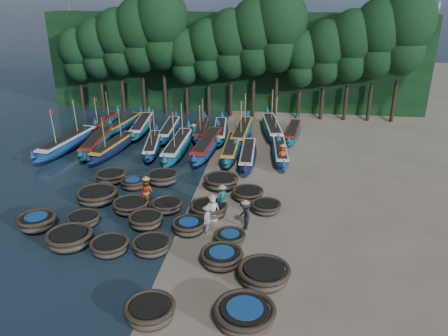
# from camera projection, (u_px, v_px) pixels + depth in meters

# --- Properties ---
(ground) EXTENTS (120.00, 120.00, 0.00)m
(ground) POSITION_uv_depth(u_px,v_px,m) (191.00, 202.00, 27.10)
(ground) COLOR gray
(ground) RESTS_ON ground
(foliage_wall) EXTENTS (40.00, 3.00, 10.00)m
(foliage_wall) POSITION_uv_depth(u_px,v_px,m) (234.00, 62.00, 46.74)
(foliage_wall) COLOR black
(foliage_wall) RESTS_ON ground
(coracle_3) EXTENTS (2.32, 2.32, 0.81)m
(coracle_3) POSITION_uv_depth(u_px,v_px,m) (150.00, 311.00, 17.19)
(coracle_3) COLOR brown
(coracle_3) RESTS_ON ground
(coracle_4) EXTENTS (2.49, 2.49, 0.83)m
(coracle_4) POSITION_uv_depth(u_px,v_px,m) (245.00, 314.00, 17.00)
(coracle_4) COLOR brown
(coracle_4) RESTS_ON ground
(coracle_5) EXTENTS (2.54, 2.54, 0.85)m
(coracle_5) POSITION_uv_depth(u_px,v_px,m) (69.00, 238.00, 22.17)
(coracle_5) COLOR brown
(coracle_5) RESTS_ON ground
(coracle_6) EXTENTS (1.96, 1.96, 0.68)m
(coracle_6) POSITION_uv_depth(u_px,v_px,m) (110.00, 246.00, 21.69)
(coracle_6) COLOR brown
(coracle_6) RESTS_ON ground
(coracle_7) EXTENTS (2.40, 2.40, 0.66)m
(coracle_7) POSITION_uv_depth(u_px,v_px,m) (152.00, 245.00, 21.76)
(coracle_7) COLOR brown
(coracle_7) RESTS_ON ground
(coracle_8) EXTENTS (2.50, 2.50, 0.77)m
(coracle_8) POSITION_uv_depth(u_px,v_px,m) (222.00, 257.00, 20.69)
(coracle_8) COLOR brown
(coracle_8) RESTS_ON ground
(coracle_9) EXTENTS (2.42, 2.42, 0.82)m
(coracle_9) POSITION_uv_depth(u_px,v_px,m) (264.00, 274.00, 19.43)
(coracle_9) COLOR brown
(coracle_9) RESTS_ON ground
(coracle_10) EXTENTS (2.43, 2.43, 0.84)m
(coracle_10) POSITION_uv_depth(u_px,v_px,m) (37.00, 222.00, 23.78)
(coracle_10) COLOR brown
(coracle_10) RESTS_ON ground
(coracle_11) EXTENTS (1.99, 1.99, 0.63)m
(coracle_11) POSITION_uv_depth(u_px,v_px,m) (83.00, 219.00, 24.27)
(coracle_11) COLOR brown
(coracle_11) RESTS_ON ground
(coracle_12) EXTENTS (2.33, 2.33, 0.75)m
(coracle_12) POSITION_uv_depth(u_px,v_px,m) (146.00, 220.00, 24.03)
(coracle_12) COLOR brown
(coracle_12) RESTS_ON ground
(coracle_13) EXTENTS (1.85, 1.85, 0.72)m
(coracle_13) POSITION_uv_depth(u_px,v_px,m) (189.00, 226.00, 23.46)
(coracle_13) COLOR brown
(coracle_13) RESTS_ON ground
(coracle_14) EXTENTS (1.67, 1.67, 0.63)m
(coracle_14) POSITION_uv_depth(u_px,v_px,m) (230.00, 238.00, 22.48)
(coracle_14) COLOR brown
(coracle_14) RESTS_ON ground
(coracle_15) EXTENTS (2.91, 2.91, 0.82)m
(coracle_15) POSITION_uv_depth(u_px,v_px,m) (97.00, 196.00, 26.81)
(coracle_15) COLOR brown
(coracle_15) RESTS_ON ground
(coracle_16) EXTENTS (2.15, 2.15, 0.72)m
(coracle_16) POSITION_uv_depth(u_px,v_px,m) (131.00, 206.00, 25.68)
(coracle_16) COLOR brown
(coracle_16) RESTS_ON ground
(coracle_17) EXTENTS (2.17, 2.17, 0.66)m
(coracle_17) POSITION_uv_depth(u_px,v_px,m) (167.00, 206.00, 25.77)
(coracle_17) COLOR brown
(coracle_17) RESTS_ON ground
(coracle_18) EXTENTS (2.33, 2.33, 0.75)m
(coracle_18) POSITION_uv_depth(u_px,v_px,m) (209.00, 209.00, 25.29)
(coracle_18) COLOR brown
(coracle_18) RESTS_ON ground
(coracle_19) EXTENTS (1.87, 1.87, 0.64)m
(coracle_19) POSITION_uv_depth(u_px,v_px,m) (266.00, 207.00, 25.64)
(coracle_19) COLOR brown
(coracle_19) RESTS_ON ground
(coracle_20) EXTENTS (2.09, 2.09, 0.75)m
(coracle_20) POSITION_uv_depth(u_px,v_px,m) (111.00, 177.00, 29.62)
(coracle_20) COLOR brown
(coracle_20) RESTS_ON ground
(coracle_21) EXTENTS (1.80, 1.80, 0.68)m
(coracle_21) POSITION_uv_depth(u_px,v_px,m) (133.00, 183.00, 28.71)
(coracle_21) COLOR brown
(coracle_21) RESTS_ON ground
(coracle_22) EXTENTS (2.42, 2.42, 0.79)m
(coracle_22) POSITION_uv_depth(u_px,v_px,m) (163.00, 177.00, 29.44)
(coracle_22) COLOR brown
(coracle_22) RESTS_ON ground
(coracle_23) EXTENTS (2.87, 2.87, 0.82)m
(coracle_23) POSITION_uv_depth(u_px,v_px,m) (221.00, 182.00, 28.77)
(coracle_23) COLOR brown
(coracle_23) RESTS_ON ground
(coracle_24) EXTENTS (2.38, 2.38, 0.68)m
(coracle_24) POSITION_uv_depth(u_px,v_px,m) (248.00, 194.00, 27.22)
(coracle_24) COLOR brown
(coracle_24) RESTS_ON ground
(long_boat_0) EXTENTS (2.75, 9.08, 3.89)m
(long_boat_0) POSITION_uv_depth(u_px,v_px,m) (68.00, 143.00, 35.55)
(long_boat_0) COLOR navy
(long_boat_0) RESTS_ON ground
(long_boat_1) EXTENTS (2.28, 8.42, 1.49)m
(long_boat_1) POSITION_uv_depth(u_px,v_px,m) (97.00, 142.00, 35.94)
(long_boat_1) COLOR #104E5E
(long_boat_1) RESTS_ON ground
(long_boat_2) EXTENTS (2.36, 7.85, 3.36)m
(long_boat_2) POSITION_uv_depth(u_px,v_px,m) (114.00, 147.00, 34.96)
(long_boat_2) COLOR #0F103A
(long_boat_2) RESTS_ON ground
(long_boat_3) EXTENTS (2.55, 7.37, 3.17)m
(long_boat_3) POSITION_uv_depth(u_px,v_px,m) (153.00, 145.00, 35.36)
(long_boat_3) COLOR navy
(long_boat_3) RESTS_ON ground
(long_boat_4) EXTENTS (1.64, 9.01, 3.83)m
(long_boat_4) POSITION_uv_depth(u_px,v_px,m) (178.00, 146.00, 34.87)
(long_boat_4) COLOR #104E5E
(long_boat_4) RESTS_ON ground
(long_boat_5) EXTENTS (2.08, 9.12, 1.61)m
(long_boat_5) POSITION_uv_depth(u_px,v_px,m) (207.00, 145.00, 35.11)
(long_boat_5) COLOR navy
(long_boat_5) RESTS_ON ground
(long_boat_6) EXTENTS (1.51, 8.17, 1.44)m
(long_boat_6) POSITION_uv_depth(u_px,v_px,m) (231.00, 148.00, 34.53)
(long_boat_6) COLOR #104E5E
(long_boat_6) RESTS_ON ground
(long_boat_7) EXTENTS (1.52, 7.69, 1.35)m
(long_boat_7) POSITION_uv_depth(u_px,v_px,m) (248.00, 155.00, 33.22)
(long_boat_7) COLOR #0F103A
(long_boat_7) RESTS_ON ground
(long_boat_8) EXTENTS (1.81, 7.37, 1.30)m
(long_boat_8) POSITION_uv_depth(u_px,v_px,m) (280.00, 152.00, 33.87)
(long_boat_8) COLOR navy
(long_boat_8) RESTS_ON ground
(long_boat_9) EXTENTS (1.51, 7.87, 3.34)m
(long_boat_9) POSITION_uv_depth(u_px,v_px,m) (103.00, 123.00, 41.01)
(long_boat_9) COLOR #104E5E
(long_boat_9) RESTS_ON ground
(long_boat_10) EXTENTS (2.40, 7.60, 1.35)m
(long_boat_10) POSITION_uv_depth(u_px,v_px,m) (124.00, 124.00, 40.87)
(long_boat_10) COLOR navy
(long_boat_10) RESTS_ON ground
(long_boat_11) EXTENTS (2.37, 8.26, 1.46)m
(long_boat_11) POSITION_uv_depth(u_px,v_px,m) (142.00, 126.00, 40.23)
(long_boat_11) COLOR #104E5E
(long_boat_11) RESTS_ON ground
(long_boat_12) EXTENTS (1.90, 7.91, 1.39)m
(long_boat_12) POSITION_uv_depth(u_px,v_px,m) (169.00, 130.00, 39.17)
(long_boat_12) COLOR navy
(long_boat_12) RESTS_ON ground
(long_boat_13) EXTENTS (1.76, 7.25, 3.09)m
(long_boat_13) POSITION_uv_depth(u_px,v_px,m) (201.00, 130.00, 39.28)
(long_boat_13) COLOR navy
(long_boat_13) RESTS_ON ground
(long_boat_14) EXTENTS (2.14, 7.96, 1.41)m
(long_boat_14) POSITION_uv_depth(u_px,v_px,m) (220.00, 131.00, 38.80)
(long_boat_14) COLOR #104E5E
(long_boat_14) RESTS_ON ground
(long_boat_15) EXTENTS (1.84, 8.93, 3.80)m
(long_boat_15) POSITION_uv_depth(u_px,v_px,m) (242.00, 132.00, 38.26)
(long_boat_15) COLOR #104E5E
(long_boat_15) RESTS_ON ground
(long_boat_16) EXTENTS (2.87, 8.94, 3.84)m
(long_boat_16) POSITION_uv_depth(u_px,v_px,m) (272.00, 128.00, 39.37)
(long_boat_16) COLOR #104E5E
(long_boat_16) RESTS_ON ground
(long_boat_17) EXTENTS (2.13, 7.36, 1.30)m
(long_boat_17) POSITION_uv_depth(u_px,v_px,m) (293.00, 132.00, 38.68)
(long_boat_17) COLOR #104E5E
(long_boat_17) RESTS_ON ground
(fisherman_0) EXTENTS (0.81, 0.55, 1.81)m
(fisherman_0) POSITION_uv_depth(u_px,v_px,m) (213.00, 208.00, 24.45)
(fisherman_0) COLOR silver
(fisherman_0) RESTS_ON ground
(fisherman_1) EXTENTS (0.66, 0.52, 1.89)m
(fisherman_1) POSITION_uv_depth(u_px,v_px,m) (222.00, 198.00, 25.43)
(fisherman_1) COLOR #17625C
(fisherman_1) RESTS_ON ground
(fisherman_2) EXTENTS (1.10, 1.03, 2.01)m
(fisherman_2) POSITION_uv_depth(u_px,v_px,m) (147.00, 191.00, 26.32)
(fisherman_2) COLOR #BF4219
(fisherman_2) RESTS_ON ground
(fisherman_3) EXTENTS (1.05, 1.26, 1.89)m
(fisherman_3) POSITION_uv_depth(u_px,v_px,m) (245.00, 215.00, 23.67)
(fisherman_3) COLOR black
(fisherman_3) RESTS_ON ground
(fisherman_4) EXTENTS (0.59, 1.04, 1.87)m
(fisherman_4) POSITION_uv_depth(u_px,v_px,m) (208.00, 220.00, 23.13)
(fisherman_4) COLOR silver
(fisherman_4) RESTS_ON ground
(fisherman_5) EXTENTS (0.54, 1.43, 1.71)m
(fisherman_5) POSITION_uv_depth(u_px,v_px,m) (194.00, 133.00, 37.47)
(fisherman_5) COLOR #17625C
(fisherman_5) RESTS_ON ground
(fisherman_6) EXTENTS (0.98, 0.80, 1.94)m
(fisherman_6) POSITION_uv_depth(u_px,v_px,m) (283.00, 155.00, 32.00)
(fisherman_6) COLOR #BF4219
(fisherman_6) RESTS_ON ground
(tree_0) EXTENTS (3.68, 3.68, 8.68)m
(tree_0) POSITION_uv_depth(u_px,v_px,m) (77.00, 54.00, 45.12)
(tree_0) COLOR black
(tree_0) RESTS_ON ground
(tree_1) EXTENTS (4.09, 4.09, 9.65)m
(tree_1) POSITION_uv_depth(u_px,v_px,m) (97.00, 48.00, 44.58)
(tree_1) COLOR black
(tree_1) RESTS_ON ground
(tree_2) EXTENTS (4.51, 4.51, 10.63)m
(tree_2) POSITION_uv_depth(u_px,v_px,m) (118.00, 41.00, 44.04)
(tree_2) COLOR black
(tree_2) RESTS_ON ground
(tree_3) EXTENTS (4.92, 4.92, 11.60)m
(tree_3) POSITION_uv_depth(u_px,v_px,m) (140.00, 35.00, 43.51)
(tree_3) COLOR black
(tree_3) RESTS_ON ground
(tree_4) EXTENTS (5.34, 5.34, 12.58)m
(tree_4) POSITION_uv_depth(u_px,v_px,m) (162.00, 28.00, 42.97)
(tree_4) COLOR black
(tree_4) RESTS_ON ground
(tree_5) EXTENTS (3.68, 3.68, 8.68)m
(tree_5) POSITION_uv_depth(u_px,v_px,m) (185.00, 56.00, 43.71)
(tree_5) COLOR black
(tree_5) RESTS_ON ground
(tree_6) EXTENTS (4.09, 4.09, 9.65)m
(tree_6) POSITION_uv_depth(u_px,v_px,m) (208.00, 50.00, 43.17)
(tree_6) COLOR black
(tree_6) RESTS_ON ground
(tree_7) EXTENTS (4.51, 4.51, 10.63)m
(tree_7) POSITION_uv_depth(u_px,v_px,m) (231.00, 43.00, 42.64)
(tree_7) COLOR black
(tree_7) RESTS_ON ground
(tree_8) EXTENTS (4.92, 4.92, 11.60)m
(tree_8) POSITION_uv_depth(u_px,v_px,m) (255.00, 36.00, 42.10)
(tree_8) COLOR black
(tree_8) RESTS_ON ground
(tree_9) EXTENTS (5.34, 5.34, 12.58)m
(tree_9) POSITION_uv_depth(u_px,v_px,m) (279.00, 29.00, 41.56)
(tree_9) COLOR black
(tree_9) RESTS_ON ground
(tree_10) EXTENTS (3.68, 3.68, 8.68)m
(tree_10) POSITION_uv_depth(u_px,v_px,m) (301.00, 59.00, 42.30)
(tree_10) COLOR black
(tree_10) RESTS_ON ground
(tree_11) EXTENTS (4.09, 4.09, 9.65)m
(tree_11) POSITION_uv_depth(u_px,v_px,m) (326.00, 52.00, 41.77)
(tree_11) COLOR black
(tree_11) RESTS_ON ground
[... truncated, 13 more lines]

